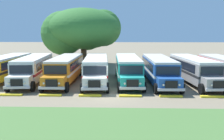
{
  "coord_description": "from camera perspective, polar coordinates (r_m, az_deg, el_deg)",
  "views": [
    {
      "loc": [
        0.84,
        -20.9,
        5.66
      ],
      "look_at": [
        0.0,
        4.13,
        1.6
      ],
      "focal_mm": 37.89,
      "sensor_mm": 36.0,
      "label": 1
    }
  ],
  "objects": [
    {
      "name": "curb_wheelstop_4",
      "position": [
        21.01,
        4.45,
        -6.24
      ],
      "size": [
        2.0,
        0.36,
        0.15
      ],
      "primitive_type": "cube",
      "color": "yellow",
      "rests_on": "ground_plane"
    },
    {
      "name": "parked_bus_slot_5",
      "position": [
        26.87,
        11.26,
        0.3
      ],
      "size": [
        2.96,
        10.88,
        2.82
      ],
      "rotation": [
        0.0,
        0.0,
        -1.54
      ],
      "color": "#23519E",
      "rests_on": "ground_plane"
    },
    {
      "name": "curb_wheelstop_3",
      "position": [
        21.16,
        -5.3,
        -6.14
      ],
      "size": [
        2.0,
        0.36,
        0.15
      ],
      "primitive_type": "cube",
      "color": "yellow",
      "rests_on": "ground_plane"
    },
    {
      "name": "broad_shade_tree",
      "position": [
        39.31,
        -7.06,
        9.55
      ],
      "size": [
        12.54,
        13.12,
        9.41
      ],
      "color": "brown",
      "rests_on": "ground_plane"
    },
    {
      "name": "parked_bus_slot_1",
      "position": [
        28.61,
        -18.43,
        0.53
      ],
      "size": [
        3.51,
        10.97,
        2.82
      ],
      "rotation": [
        0.0,
        0.0,
        -1.48
      ],
      "color": "silver",
      "rests_on": "ground_plane"
    },
    {
      "name": "foreground_grass_strip",
      "position": [
        13.84,
        -1.78,
        -14.93
      ],
      "size": [
        80.0,
        9.01,
        0.01
      ],
      "primitive_type": "cube",
      "color": "#4C7538",
      "rests_on": "ground_plane"
    },
    {
      "name": "parked_bus_slot_3",
      "position": [
        26.7,
        -3.83,
        0.4
      ],
      "size": [
        3.32,
        10.93,
        2.82
      ],
      "rotation": [
        0.0,
        0.0,
        -1.5
      ],
      "color": "silver",
      "rests_on": "ground_plane"
    },
    {
      "name": "parked_bus_slot_0",
      "position": [
        30.33,
        -24.28,
        0.66
      ],
      "size": [
        2.77,
        10.85,
        2.82
      ],
      "rotation": [
        0.0,
        0.0,
        -1.58
      ],
      "color": "yellow",
      "rests_on": "ground_plane"
    },
    {
      "name": "curb_wheelstop_1",
      "position": [
        23.15,
        -23.17,
        -5.52
      ],
      "size": [
        2.0,
        0.36,
        0.15
      ],
      "primitive_type": "cube",
      "color": "yellow",
      "rests_on": "ground_plane"
    },
    {
      "name": "curb_wheelstop_6",
      "position": [
        22.49,
        23.01,
        -5.92
      ],
      "size": [
        2.0,
        0.36,
        0.15
      ],
      "primitive_type": "cube",
      "color": "yellow",
      "rests_on": "ground_plane"
    },
    {
      "name": "curb_wheelstop_5",
      "position": [
        21.47,
        14.05,
        -6.15
      ],
      "size": [
        2.0,
        0.36,
        0.15
      ],
      "primitive_type": "cube",
      "color": "yellow",
      "rests_on": "ground_plane"
    },
    {
      "name": "curb_wheelstop_2",
      "position": [
        21.89,
        -14.64,
        -5.89
      ],
      "size": [
        2.0,
        0.36,
        0.15
      ],
      "primitive_type": "cube",
      "color": "yellow",
      "rests_on": "ground_plane"
    },
    {
      "name": "ground_plane",
      "position": [
        21.67,
        -0.37,
        -5.93
      ],
      "size": [
        220.0,
        220.0,
        0.0
      ],
      "primitive_type": "plane",
      "color": "#84755B"
    },
    {
      "name": "parked_bus_slot_4",
      "position": [
        26.95,
        3.88,
        0.48
      ],
      "size": [
        3.04,
        10.89,
        2.82
      ],
      "rotation": [
        0.0,
        0.0,
        -1.53
      ],
      "color": "teal",
      "rests_on": "ground_plane"
    },
    {
      "name": "parked_bus_slot_6",
      "position": [
        27.83,
        19.06,
        0.27
      ],
      "size": [
        3.55,
        10.97,
        2.82
      ],
      "rotation": [
        0.0,
        0.0,
        -1.48
      ],
      "color": "#9E9993",
      "rests_on": "ground_plane"
    },
    {
      "name": "parked_bus_slot_2",
      "position": [
        27.46,
        -11.13,
        0.49
      ],
      "size": [
        2.69,
        10.84,
        2.82
      ],
      "rotation": [
        0.0,
        0.0,
        -1.57
      ],
      "color": "orange",
      "rests_on": "ground_plane"
    }
  ]
}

